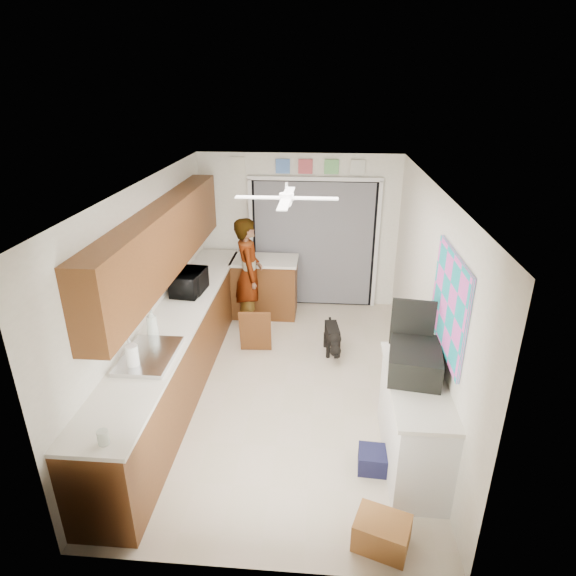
{
  "coord_description": "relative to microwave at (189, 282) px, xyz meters",
  "views": [
    {
      "loc": [
        0.44,
        -5.05,
        3.5
      ],
      "look_at": [
        0.0,
        0.4,
        1.15
      ],
      "focal_mm": 30.0,
      "sensor_mm": 36.0,
      "label": 1
    }
  ],
  "objects": [
    {
      "name": "floor",
      "position": [
        1.32,
        -0.63,
        -1.09
      ],
      "size": [
        5.0,
        5.0,
        0.0
      ],
      "primitive_type": "plane",
      "color": "beige",
      "rests_on": "ground"
    },
    {
      "name": "ceiling",
      "position": [
        1.32,
        -0.63,
        1.41
      ],
      "size": [
        5.0,
        5.0,
        0.0
      ],
      "primitive_type": "plane",
      "rotation": [
        3.14,
        0.0,
        0.0
      ],
      "color": "white",
      "rests_on": "ground"
    },
    {
      "name": "wall_back",
      "position": [
        1.32,
        1.87,
        0.16
      ],
      "size": [
        3.2,
        0.0,
        3.2
      ],
      "primitive_type": "plane",
      "rotation": [
        1.57,
        0.0,
        0.0
      ],
      "color": "white",
      "rests_on": "ground"
    },
    {
      "name": "wall_front",
      "position": [
        1.32,
        -3.13,
        0.16
      ],
      "size": [
        3.2,
        0.0,
        3.2
      ],
      "primitive_type": "plane",
      "rotation": [
        -1.57,
        0.0,
        0.0
      ],
      "color": "white",
      "rests_on": "ground"
    },
    {
      "name": "wall_left",
      "position": [
        -0.28,
        -0.63,
        0.16
      ],
      "size": [
        0.0,
        5.0,
        5.0
      ],
      "primitive_type": "plane",
      "rotation": [
        1.57,
        0.0,
        1.57
      ],
      "color": "white",
      "rests_on": "ground"
    },
    {
      "name": "wall_right",
      "position": [
        2.92,
        -0.63,
        0.16
      ],
      "size": [
        0.0,
        5.0,
        5.0
      ],
      "primitive_type": "plane",
      "rotation": [
        1.57,
        0.0,
        -1.57
      ],
      "color": "white",
      "rests_on": "ground"
    },
    {
      "name": "left_base_cabinets",
      "position": [
        0.02,
        -0.63,
        -0.64
      ],
      "size": [
        0.6,
        4.8,
        0.9
      ],
      "primitive_type": "cube",
      "color": "brown",
      "rests_on": "floor"
    },
    {
      "name": "left_countertop",
      "position": [
        0.03,
        -0.63,
        -0.17
      ],
      "size": [
        0.62,
        4.8,
        0.04
      ],
      "primitive_type": "cube",
      "color": "white",
      "rests_on": "left_base_cabinets"
    },
    {
      "name": "upper_cabinets",
      "position": [
        -0.12,
        -0.43,
        0.71
      ],
      "size": [
        0.32,
        4.0,
        0.8
      ],
      "primitive_type": "cube",
      "color": "brown",
      "rests_on": "wall_left"
    },
    {
      "name": "sink_basin",
      "position": [
        0.03,
        -1.63,
        -0.13
      ],
      "size": [
        0.5,
        0.76,
        0.06
      ],
      "primitive_type": "cube",
      "color": "silver",
      "rests_on": "left_countertop"
    },
    {
      "name": "faucet",
      "position": [
        -0.16,
        -1.63,
        -0.04
      ],
      "size": [
        0.03,
        0.03,
        0.22
      ],
      "primitive_type": "cylinder",
      "color": "silver",
      "rests_on": "left_countertop"
    },
    {
      "name": "peninsula_base",
      "position": [
        0.82,
        1.37,
        -0.64
      ],
      "size": [
        1.0,
        0.6,
        0.9
      ],
      "primitive_type": "cube",
      "color": "brown",
      "rests_on": "floor"
    },
    {
      "name": "peninsula_top",
      "position": [
        0.82,
        1.37,
        -0.17
      ],
      "size": [
        1.04,
        0.64,
        0.04
      ],
      "primitive_type": "cube",
      "color": "white",
      "rests_on": "peninsula_base"
    },
    {
      "name": "back_opening_recess",
      "position": [
        1.57,
        1.84,
        -0.04
      ],
      "size": [
        2.0,
        0.06,
        2.1
      ],
      "primitive_type": "cube",
      "color": "black",
      "rests_on": "wall_back"
    },
    {
      "name": "curtain_panel",
      "position": [
        1.57,
        1.8,
        -0.04
      ],
      "size": [
        1.9,
        0.03,
        2.05
      ],
      "primitive_type": "cube",
      "color": "gray",
      "rests_on": "wall_back"
    },
    {
      "name": "door_trim_left",
      "position": [
        0.55,
        1.81,
        -0.04
      ],
      "size": [
        0.06,
        0.04,
        2.1
      ],
      "primitive_type": "cube",
      "color": "white",
      "rests_on": "wall_back"
    },
    {
      "name": "door_trim_right",
      "position": [
        2.59,
        1.81,
        -0.04
      ],
      "size": [
        0.06,
        0.04,
        2.1
      ],
      "primitive_type": "cube",
      "color": "white",
      "rests_on": "wall_back"
    },
    {
      "name": "door_trim_head",
      "position": [
        1.57,
        1.81,
        1.03
      ],
      "size": [
        2.1,
        0.04,
        0.06
      ],
      "primitive_type": "cube",
      "color": "white",
      "rests_on": "wall_back"
    },
    {
      "name": "header_frame_1",
      "position": [
        1.07,
        1.84,
        1.21
      ],
      "size": [
        0.22,
        0.02,
        0.22
      ],
      "primitive_type": "cube",
      "color": "#5180D9",
      "rests_on": "wall_back"
    },
    {
      "name": "header_frame_2",
      "position": [
        1.42,
        1.84,
        1.21
      ],
      "size": [
        0.22,
        0.02,
        0.22
      ],
      "primitive_type": "cube",
      "color": "#C44953",
      "rests_on": "wall_back"
    },
    {
      "name": "header_frame_3",
      "position": [
        1.82,
        1.84,
        1.21
      ],
      "size": [
        0.22,
        0.02,
        0.22
      ],
      "primitive_type": "cube",
      "color": "#6CBD6C",
      "rests_on": "wall_back"
    },
    {
      "name": "header_frame_4",
      "position": [
        2.22,
        1.84,
        1.21
      ],
      "size": [
        0.22,
        0.02,
        0.22
      ],
      "primitive_type": "cube",
      "color": "silver",
      "rests_on": "wall_back"
    },
    {
      "name": "route66_sign",
      "position": [
        0.37,
        1.84,
        1.21
      ],
      "size": [
        0.22,
        0.02,
        0.26
      ],
      "primitive_type": "cube",
      "color": "silver",
      "rests_on": "wall_back"
    },
    {
      "name": "right_counter_base",
      "position": [
        2.67,
        -1.83,
        -0.64
      ],
      "size": [
        0.5,
        1.4,
        0.9
      ],
      "primitive_type": "cube",
      "color": "white",
      "rests_on": "floor"
    },
    {
      "name": "right_counter_top",
      "position": [
        2.66,
        -1.83,
        -0.17
      ],
      "size": [
        0.54,
        1.44,
        0.04
      ],
      "primitive_type": "cube",
      "color": "white",
      "rests_on": "right_counter_base"
    },
    {
      "name": "abstract_painting",
      "position": [
        2.9,
        -1.63,
        0.56
      ],
      "size": [
        0.03,
        1.15,
        0.95
      ],
      "primitive_type": "cube",
      "color": "#F85BD7",
      "rests_on": "wall_right"
    },
    {
      "name": "ceiling_fan",
      "position": [
        1.32,
        -0.43,
        1.23
      ],
      "size": [
        1.14,
        1.14,
        0.24
      ],
      "primitive_type": "cube",
      "color": "white",
      "rests_on": "ceiling"
    },
    {
      "name": "microwave",
      "position": [
        0.0,
        0.0,
        0.0
      ],
      "size": [
        0.41,
        0.57,
        0.3
      ],
      "primitive_type": "imported",
      "rotation": [
        0.0,
        0.0,
        1.48
      ],
      "color": "black",
      "rests_on": "left_countertop"
    },
    {
      "name": "soap_bottle",
      "position": [
        -0.08,
        -1.19,
        0.02
      ],
      "size": [
        0.16,
        0.16,
        0.33
      ],
      "primitive_type": "imported",
      "rotation": [
        0.0,
        0.0,
        0.31
      ],
      "color": "silver",
      "rests_on": "left_countertop"
    },
    {
      "name": "jar_a",
      "position": [
        0.11,
        -2.88,
        -0.09
      ],
      "size": [
        0.1,
        0.1,
        0.12
      ],
      "primitive_type": "cylinder",
      "rotation": [
        0.0,
        0.0,
        0.17
      ],
      "color": "silver",
      "rests_on": "left_countertop"
    },
    {
      "name": "jar_b",
      "position": [
        0.12,
        -2.88,
        -0.1
      ],
      "size": [
        0.09,
        0.09,
        0.1
      ],
      "primitive_type": "cylinder",
      "rotation": [
        0.0,
        0.0,
        0.33
      ],
      "color": "silver",
      "rests_on": "left_countertop"
    },
    {
      "name": "paper_towel_roll",
      "position": [
        -0.05,
        -1.84,
        -0.02
      ],
      "size": [
        0.13,
        0.13,
        0.26
      ],
      "primitive_type": "cylinder",
      "rotation": [
        0.0,
        0.0,
        -0.1
      ],
      "color": "white",
      "rests_on": "left_countertop"
    },
    {
      "name": "suitcase",
      "position": [
        2.64,
        -1.7,
        -0.01
      ],
      "size": [
        0.56,
        0.69,
        0.27
      ],
      "primitive_type": "cube",
      "rotation": [
        0.0,
        0.0,
        -0.14
      ],
      "color": "black",
      "rests_on": "right_counter_top"
    },
    {
      "name": "suitcase_rim",
      "position": [
        2.64,
        -1.7,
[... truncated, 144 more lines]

